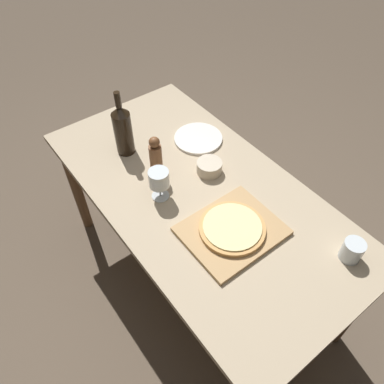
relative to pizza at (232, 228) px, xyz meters
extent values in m
plane|color=brown|center=(0.03, 0.26, -0.76)|extent=(12.00, 12.00, 0.00)
cube|color=tan|center=(0.03, 0.26, -0.04)|extent=(0.81, 1.57, 0.03)
cylinder|color=brown|center=(0.38, -0.47, -0.41)|extent=(0.06, 0.06, 0.70)
cylinder|color=brown|center=(-0.31, 0.98, -0.41)|extent=(0.06, 0.06, 0.70)
cylinder|color=brown|center=(0.38, 0.98, -0.41)|extent=(0.06, 0.06, 0.70)
cube|color=tan|center=(0.00, 0.00, -0.02)|extent=(0.38, 0.32, 0.02)
cylinder|color=tan|center=(0.00, 0.00, 0.00)|extent=(0.27, 0.27, 0.02)
cylinder|color=beige|center=(0.00, 0.00, 0.01)|extent=(0.24, 0.24, 0.01)
cylinder|color=black|center=(-0.09, 0.68, 0.08)|extent=(0.09, 0.09, 0.22)
cone|color=black|center=(-0.09, 0.68, 0.21)|extent=(0.09, 0.09, 0.04)
cylinder|color=black|center=(-0.09, 0.68, 0.27)|extent=(0.03, 0.03, 0.07)
cylinder|color=brown|center=(-0.06, 0.46, 0.06)|extent=(0.06, 0.06, 0.17)
sphere|color=brown|center=(-0.06, 0.46, 0.16)|extent=(0.05, 0.05, 0.05)
cylinder|color=silver|center=(-0.12, 0.34, -0.03)|extent=(0.08, 0.08, 0.00)
cylinder|color=silver|center=(-0.12, 0.34, 0.01)|extent=(0.01, 0.01, 0.07)
cylinder|color=silver|center=(-0.12, 0.34, 0.08)|extent=(0.09, 0.09, 0.08)
cylinder|color=beige|center=(0.15, 0.33, 0.00)|extent=(0.12, 0.12, 0.06)
cylinder|color=silver|center=(0.28, -0.36, 0.02)|extent=(0.08, 0.08, 0.09)
cylinder|color=silver|center=(0.25, 0.54, -0.02)|extent=(0.24, 0.24, 0.01)
camera|label=1|loc=(-0.67, -0.61, 1.21)|focal=35.00mm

